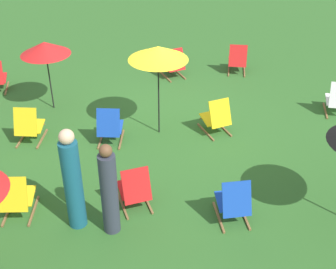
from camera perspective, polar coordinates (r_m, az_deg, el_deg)
The scene contains 13 objects.
ground_plane at distance 10.39m, azimuth -0.80°, elevation 1.17°, with size 40.00×40.00×0.00m, color #2D6026.
deckchair_0 at distance 10.01m, azimuth 6.07°, elevation 2.12°, with size 0.67×0.86×0.83m.
deckchair_1 at distance 7.94m, azimuth -4.20°, elevation -6.80°, with size 0.62×0.84×0.83m.
deckchair_2 at distance 7.74m, azimuth 8.19°, elevation -8.36°, with size 0.50×0.77×0.83m.
deckchair_3 at distance 8.16m, azimuth -18.39°, elevation -7.46°, with size 0.55×0.80×0.83m.
deckchair_4 at distance 12.54m, azimuth 0.67°, elevation 8.77°, with size 0.68×0.87×0.83m.
deckchair_6 at distance 10.09m, azimuth -16.99°, elevation 1.04°, with size 0.60×0.83×0.83m.
deckchair_9 at distance 12.95m, azimuth 8.67°, elevation 9.18°, with size 0.64×0.85×0.83m.
deckchair_11 at distance 9.70m, azimuth -7.28°, elevation 0.97°, with size 0.60×0.83×0.83m.
umbrella_0 at distance 10.82m, azimuth -15.11°, elevation 10.37°, with size 1.14×1.14×1.68m.
umbrella_1 at distance 9.30m, azimuth -1.24°, elevation 10.12°, with size 1.23×1.23×2.01m.
person_0 at distance 7.40m, azimuth -11.82°, elevation -5.77°, with size 0.32×0.32×1.85m.
person_1 at distance 7.25m, azimuth -7.35°, elevation -7.08°, with size 0.31×0.31×1.67m.
Camera 1 is at (0.93, 8.85, 5.36)m, focal length 48.81 mm.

